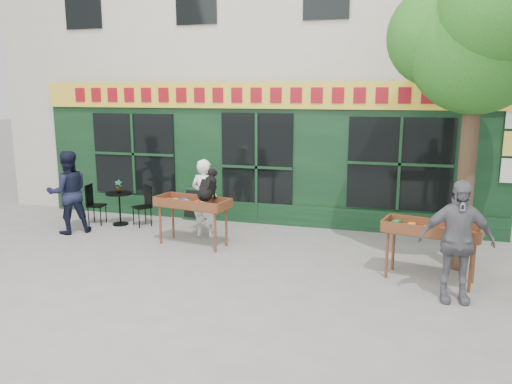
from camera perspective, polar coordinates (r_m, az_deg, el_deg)
ground at (r=9.81m, az=-3.67°, el=-6.91°), size 80.00×80.00×0.00m
building at (r=15.19m, az=4.11°, el=18.55°), size 14.00×7.26×10.00m
street_tree at (r=9.24m, az=24.32°, el=16.82°), size 3.05×2.90×5.60m
book_cart_center at (r=10.13m, az=-7.26°, el=-1.56°), size 1.58×0.87×0.99m
dog at (r=9.86m, az=-5.57°, el=0.89°), size 0.44×0.65×0.60m
woman at (r=10.71m, az=-5.89°, el=-0.70°), size 0.68×0.50×1.69m
book_cart_right at (r=8.65m, az=19.42°, el=-4.40°), size 1.60×0.94×0.99m
man_right at (r=7.93m, az=21.92°, el=-5.25°), size 1.13×0.58×1.84m
bistro_table at (r=12.07m, az=-15.34°, el=-1.13°), size 0.60×0.60×0.76m
bistro_chair_left at (r=12.32m, az=-18.15°, el=-0.98°), size 0.42×0.41×0.95m
bistro_chair_right at (r=11.88m, az=-12.55°, el=-1.13°), size 0.51×0.51×0.95m
potted_plant at (r=12.00m, az=-15.43°, el=0.61°), size 0.19×0.16×0.31m
man_left at (r=11.66m, az=-20.66°, el=-0.04°), size 1.12×1.12×1.83m
chalkboard at (r=12.23m, az=-7.15°, el=-1.34°), size 0.58×0.26×0.79m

